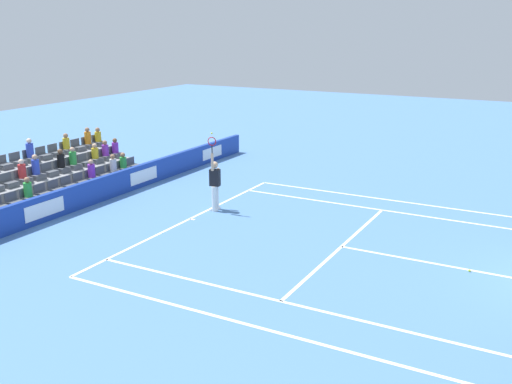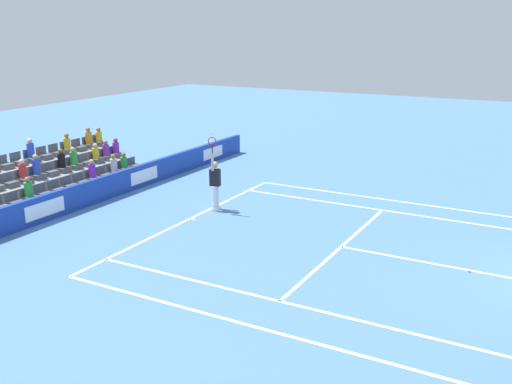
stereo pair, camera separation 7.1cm
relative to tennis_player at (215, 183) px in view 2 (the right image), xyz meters
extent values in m
cube|color=white|center=(1.28, -0.23, -0.99)|extent=(10.97, 0.10, 0.01)
cube|color=white|center=(1.28, 5.26, -0.99)|extent=(8.23, 0.10, 0.01)
cube|color=white|center=(1.28, 8.46, -0.99)|extent=(0.10, 6.40, 0.01)
cube|color=white|center=(5.39, 5.71, -0.99)|extent=(0.10, 11.89, 0.01)
cube|color=white|center=(-2.84, 5.71, -0.99)|extent=(0.10, 11.89, 0.01)
cube|color=white|center=(6.76, 5.71, -0.99)|extent=(0.10, 11.89, 0.01)
cube|color=white|center=(-4.21, 5.71, -0.99)|extent=(0.10, 11.89, 0.01)
cube|color=white|center=(1.28, -0.13, -0.99)|extent=(0.10, 0.20, 0.01)
cube|color=#193899|center=(1.28, -4.39, -0.53)|extent=(20.74, 0.20, 0.92)
cube|color=white|center=(-6.50, -4.28, -0.53)|extent=(1.66, 0.01, 0.51)
cube|color=white|center=(-1.32, -4.28, -0.53)|extent=(1.66, 0.01, 0.51)
cube|color=white|center=(3.87, -4.28, -0.53)|extent=(1.66, 0.01, 0.51)
cylinder|color=white|center=(-0.12, -0.03, -0.54)|extent=(0.16, 0.16, 0.90)
cylinder|color=white|center=(0.11, 0.02, -0.54)|extent=(0.16, 0.16, 0.90)
cube|color=white|center=(-0.12, -0.03, -0.95)|extent=(0.17, 0.28, 0.08)
cube|color=white|center=(0.11, 0.02, -0.95)|extent=(0.17, 0.28, 0.08)
cube|color=black|center=(-0.01, 0.00, 0.21)|extent=(0.29, 0.40, 0.60)
sphere|color=#D3A884|center=(-0.01, 0.00, 0.67)|extent=(0.24, 0.24, 0.24)
cylinder|color=#D3A884|center=(0.21, 0.04, 0.82)|extent=(0.09, 0.09, 0.62)
cylinder|color=#D3A884|center=(-0.23, 0.00, 0.23)|extent=(0.09, 0.09, 0.56)
cylinder|color=black|center=(0.21, 0.04, 1.27)|extent=(0.04, 0.04, 0.28)
torus|color=red|center=(0.21, 0.04, 1.55)|extent=(0.09, 0.31, 0.31)
sphere|color=#D1E533|center=(0.21, 0.04, 1.83)|extent=(0.07, 0.07, 0.07)
cube|color=gray|center=(1.28, -5.47, -0.78)|extent=(7.44, 0.95, 0.42)
cube|color=#545960|center=(-2.13, -5.47, -0.47)|extent=(0.48, 0.44, 0.20)
cube|color=#545960|center=(-2.13, -5.67, -0.22)|extent=(0.48, 0.04, 0.30)
cube|color=#545960|center=(-1.51, -5.47, -0.47)|extent=(0.48, 0.44, 0.20)
cube|color=#545960|center=(-1.51, -5.67, -0.22)|extent=(0.48, 0.04, 0.30)
cube|color=#545960|center=(-0.89, -5.47, -0.47)|extent=(0.48, 0.44, 0.20)
cube|color=#545960|center=(-0.89, -5.67, -0.22)|extent=(0.48, 0.04, 0.30)
cube|color=#545960|center=(-0.27, -5.47, -0.47)|extent=(0.48, 0.44, 0.20)
cube|color=#545960|center=(-0.27, -5.67, -0.22)|extent=(0.48, 0.04, 0.30)
cube|color=#545960|center=(0.35, -5.47, -0.47)|extent=(0.48, 0.44, 0.20)
cube|color=#545960|center=(0.35, -5.67, -0.22)|extent=(0.48, 0.04, 0.30)
cube|color=#545960|center=(0.97, -5.47, -0.47)|extent=(0.48, 0.44, 0.20)
cube|color=#545960|center=(0.97, -5.67, -0.22)|extent=(0.48, 0.04, 0.30)
cube|color=#545960|center=(1.59, -5.47, -0.47)|extent=(0.48, 0.44, 0.20)
cube|color=#545960|center=(1.59, -5.67, -0.22)|extent=(0.48, 0.04, 0.30)
cube|color=#545960|center=(2.21, -5.47, -0.47)|extent=(0.48, 0.44, 0.20)
cube|color=#545960|center=(2.21, -5.67, -0.22)|extent=(0.48, 0.04, 0.30)
cube|color=#545960|center=(2.83, -5.47, -0.47)|extent=(0.48, 0.44, 0.20)
cube|color=#545960|center=(2.83, -5.67, -0.22)|extent=(0.48, 0.04, 0.30)
cube|color=#545960|center=(3.45, -5.47, -0.47)|extent=(0.48, 0.44, 0.20)
cube|color=#545960|center=(3.45, -5.67, -0.22)|extent=(0.48, 0.04, 0.30)
cube|color=#545960|center=(4.07, -5.47, -0.47)|extent=(0.48, 0.44, 0.20)
cube|color=#545960|center=(4.07, -5.67, -0.22)|extent=(0.48, 0.04, 0.30)
cube|color=#545960|center=(4.69, -5.47, -0.47)|extent=(0.48, 0.44, 0.20)
cube|color=gray|center=(1.28, -6.42, -0.57)|extent=(7.44, 0.95, 0.84)
cube|color=#545960|center=(-2.13, -6.42, -0.05)|extent=(0.48, 0.44, 0.20)
cube|color=#545960|center=(-2.13, -6.62, 0.20)|extent=(0.48, 0.04, 0.30)
cube|color=#545960|center=(-1.51, -6.42, -0.05)|extent=(0.48, 0.44, 0.20)
cube|color=#545960|center=(-1.51, -6.62, 0.20)|extent=(0.48, 0.04, 0.30)
cube|color=#545960|center=(-0.89, -6.42, -0.05)|extent=(0.48, 0.44, 0.20)
cube|color=#545960|center=(-0.89, -6.62, 0.20)|extent=(0.48, 0.04, 0.30)
cube|color=#545960|center=(-0.27, -6.42, -0.05)|extent=(0.48, 0.44, 0.20)
cube|color=#545960|center=(-0.27, -6.62, 0.20)|extent=(0.48, 0.04, 0.30)
cube|color=#545960|center=(0.35, -6.42, -0.05)|extent=(0.48, 0.44, 0.20)
cube|color=#545960|center=(0.35, -6.62, 0.20)|extent=(0.48, 0.04, 0.30)
cube|color=#545960|center=(0.97, -6.42, -0.05)|extent=(0.48, 0.44, 0.20)
cube|color=#545960|center=(0.97, -6.62, 0.20)|extent=(0.48, 0.04, 0.30)
cube|color=#545960|center=(1.59, -6.42, -0.05)|extent=(0.48, 0.44, 0.20)
cube|color=#545960|center=(1.59, -6.62, 0.20)|extent=(0.48, 0.04, 0.30)
cube|color=#545960|center=(2.21, -6.42, -0.05)|extent=(0.48, 0.44, 0.20)
cube|color=#545960|center=(2.21, -6.62, 0.20)|extent=(0.48, 0.04, 0.30)
cube|color=#545960|center=(2.83, -6.42, -0.05)|extent=(0.48, 0.44, 0.20)
cube|color=#545960|center=(2.83, -6.62, 0.20)|extent=(0.48, 0.04, 0.30)
cube|color=#545960|center=(3.45, -6.42, -0.05)|extent=(0.48, 0.44, 0.20)
cube|color=#545960|center=(3.45, -6.62, 0.20)|extent=(0.48, 0.04, 0.30)
cube|color=gray|center=(1.28, -7.37, -0.36)|extent=(7.44, 0.95, 1.26)
cube|color=#545960|center=(-2.13, -7.37, 0.37)|extent=(0.48, 0.44, 0.20)
cube|color=#545960|center=(-2.13, -7.57, 0.62)|extent=(0.48, 0.04, 0.30)
cube|color=#545960|center=(-1.51, -7.37, 0.37)|extent=(0.48, 0.44, 0.20)
cube|color=#545960|center=(-1.51, -7.57, 0.62)|extent=(0.48, 0.04, 0.30)
cube|color=#545960|center=(-0.89, -7.37, 0.37)|extent=(0.48, 0.44, 0.20)
cube|color=#545960|center=(-0.89, -7.57, 0.62)|extent=(0.48, 0.04, 0.30)
cube|color=#545960|center=(-0.27, -7.37, 0.37)|extent=(0.48, 0.44, 0.20)
cube|color=#545960|center=(-0.27, -7.57, 0.62)|extent=(0.48, 0.04, 0.30)
cube|color=#545960|center=(0.35, -7.37, 0.37)|extent=(0.48, 0.44, 0.20)
cube|color=#545960|center=(0.35, -7.57, 0.62)|extent=(0.48, 0.04, 0.30)
cube|color=#545960|center=(0.97, -7.37, 0.37)|extent=(0.48, 0.44, 0.20)
cube|color=#545960|center=(0.97, -7.57, 0.62)|extent=(0.48, 0.04, 0.30)
cube|color=#545960|center=(1.59, -7.37, 0.37)|extent=(0.48, 0.44, 0.20)
cube|color=#545960|center=(1.59, -7.57, 0.62)|extent=(0.48, 0.04, 0.30)
cube|color=#545960|center=(2.21, -7.37, 0.37)|extent=(0.48, 0.44, 0.20)
cube|color=#545960|center=(2.21, -7.57, 0.62)|extent=(0.48, 0.04, 0.30)
cube|color=#545960|center=(2.83, -7.37, 0.37)|extent=(0.48, 0.44, 0.20)
cube|color=#545960|center=(2.83, -7.57, 0.62)|extent=(0.48, 0.04, 0.30)
cylinder|color=blue|center=(1.59, -7.42, 0.74)|extent=(0.28, 0.28, 0.55)
sphere|color=beige|center=(1.59, -7.42, 1.12)|extent=(0.20, 0.20, 0.20)
cylinder|color=red|center=(2.83, -6.47, 0.29)|extent=(0.28, 0.28, 0.49)
sphere|color=beige|center=(2.83, -6.47, 0.64)|extent=(0.20, 0.20, 0.20)
cylinder|color=yellow|center=(-2.13, -7.42, 0.68)|extent=(0.28, 0.28, 0.42)
sphere|color=#9E7251|center=(-2.13, -7.42, 0.99)|extent=(0.20, 0.20, 0.20)
cylinder|color=green|center=(-1.51, -5.52, -0.15)|extent=(0.28, 0.28, 0.45)
sphere|color=#9E7251|center=(-1.51, -5.52, 0.17)|extent=(0.20, 0.20, 0.20)
cylinder|color=white|center=(-0.89, -5.52, -0.13)|extent=(0.28, 0.28, 0.49)
sphere|color=#9E7251|center=(-0.89, -5.52, 0.21)|extent=(0.20, 0.20, 0.20)
cylinder|color=purple|center=(0.35, -5.52, -0.11)|extent=(0.28, 0.28, 0.52)
sphere|color=#D3A884|center=(0.35, -5.52, 0.24)|extent=(0.20, 0.20, 0.20)
cylinder|color=yellow|center=(-0.27, -7.42, 0.69)|extent=(0.28, 0.28, 0.45)
sphere|color=#9E7251|center=(-0.27, -7.42, 1.02)|extent=(0.20, 0.20, 0.20)
cylinder|color=green|center=(0.35, -6.47, 0.30)|extent=(0.28, 0.28, 0.50)
sphere|color=#D3A884|center=(0.35, -6.47, 0.64)|extent=(0.20, 0.20, 0.20)
cylinder|color=purple|center=(-2.13, -6.47, 0.27)|extent=(0.28, 0.28, 0.45)
sphere|color=brown|center=(-2.13, -6.47, 0.60)|extent=(0.20, 0.20, 0.20)
cylinder|color=yellow|center=(-0.89, -6.47, 0.26)|extent=(0.28, 0.28, 0.43)
sphere|color=#D3A884|center=(-0.89, -6.47, 0.58)|extent=(0.20, 0.20, 0.20)
cylinder|color=purple|center=(-1.51, -6.47, 0.28)|extent=(0.28, 0.28, 0.46)
sphere|color=#9E7251|center=(-1.51, -6.47, 0.61)|extent=(0.20, 0.20, 0.20)
cylinder|color=orange|center=(-1.51, -7.42, 0.73)|extent=(0.28, 0.28, 0.52)
sphere|color=#9E7251|center=(-1.51, -7.42, 1.08)|extent=(0.20, 0.20, 0.20)
cylinder|color=green|center=(3.45, -5.52, -0.12)|extent=(0.28, 0.28, 0.50)
sphere|color=#9E7251|center=(3.45, -5.52, 0.23)|extent=(0.20, 0.20, 0.20)
cylinder|color=black|center=(0.97, -6.47, 0.31)|extent=(0.28, 0.28, 0.53)
sphere|color=brown|center=(0.97, -6.47, 0.68)|extent=(0.20, 0.20, 0.20)
cylinder|color=blue|center=(2.21, -6.47, 0.32)|extent=(0.28, 0.28, 0.55)
sphere|color=#D3A884|center=(2.21, -6.47, 0.70)|extent=(0.20, 0.20, 0.20)
sphere|color=#D1E533|center=(1.39, 8.93, -0.96)|extent=(0.07, 0.07, 0.07)
camera|label=1|loc=(16.89, 10.82, 5.35)|focal=41.10mm
camera|label=2|loc=(16.85, 10.88, 5.35)|focal=41.10mm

